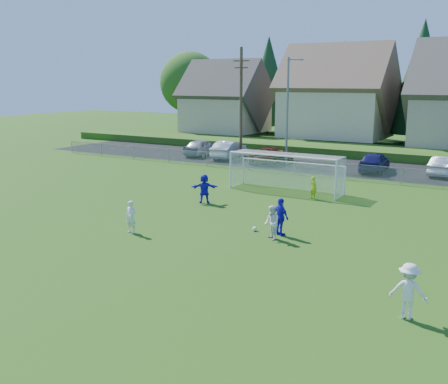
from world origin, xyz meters
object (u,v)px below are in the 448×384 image
at_px(player_white_b, 272,223).
at_px(player_white_c, 408,291).
at_px(player_white_a, 131,217).
at_px(player_blue_b, 204,189).
at_px(soccer_ball, 255,229).
at_px(car_a, 202,147).
at_px(soccer_goal, 287,166).
at_px(car_c, 272,155).
at_px(goalkeeper, 314,188).
at_px(car_f, 444,166).
at_px(car_e, 374,162).
at_px(car_b, 229,150).
at_px(player_blue_a, 281,217).

height_order(player_white_b, player_white_c, player_white_c).
distance_m(player_white_a, player_blue_b, 7.02).
distance_m(soccer_ball, player_white_a, 5.93).
bearing_deg(car_a, soccer_goal, 136.90).
bearing_deg(player_white_b, player_blue_b, -174.32).
distance_m(player_white_b, car_c, 22.77).
relative_size(soccer_ball, player_white_a, 0.14).
distance_m(goalkeeper, car_f, 13.91).
relative_size(player_white_b, car_e, 0.34).
height_order(car_b, car_c, car_b).
xyz_separation_m(player_white_c, car_c, (-16.84, 25.74, -0.17)).
distance_m(car_a, car_c, 7.87).
xyz_separation_m(player_white_c, soccer_goal, (-10.85, 15.42, 0.75)).
distance_m(player_white_a, car_b, 24.78).
relative_size(soccer_ball, car_e, 0.05).
relative_size(player_blue_b, car_f, 0.39).
bearing_deg(player_white_c, player_white_a, -16.13).
bearing_deg(goalkeeper, car_b, -19.52).
xyz_separation_m(player_white_a, car_c, (-3.59, 22.97, -0.07)).
height_order(goalkeeper, car_c, goalkeeper).
distance_m(player_blue_a, car_f, 21.19).
distance_m(player_white_b, soccer_goal, 10.96).
bearing_deg(car_e, car_c, -4.15).
height_order(player_blue_a, car_e, player_blue_a).
height_order(player_white_b, goalkeeper, player_white_b).
bearing_deg(player_blue_a, car_a, -22.41).
bearing_deg(soccer_ball, car_b, 123.15).
bearing_deg(goalkeeper, player_blue_b, 62.95).
relative_size(player_white_b, car_b, 0.32).
bearing_deg(player_blue_b, player_white_b, 112.65).
distance_m(player_white_a, car_f, 26.15).
xyz_separation_m(player_white_a, player_white_c, (13.24, -2.77, 0.10)).
bearing_deg(player_blue_a, player_white_b, 112.34).
bearing_deg(player_white_c, car_b, -54.92).
bearing_deg(goalkeeper, player_white_a, 90.49).
bearing_deg(car_c, soccer_ball, 116.47).
distance_m(player_blue_a, car_b, 24.82).
bearing_deg(car_a, player_blue_a, 126.31).
bearing_deg(car_c, player_white_b, 118.62).
xyz_separation_m(player_blue_a, goalkeeper, (-1.50, 8.04, -0.18)).
relative_size(player_white_b, goalkeeper, 1.11).
distance_m(car_b, car_f, 18.57).
bearing_deg(player_white_a, car_f, 63.19).
distance_m(player_white_c, car_b, 33.83).
xyz_separation_m(car_c, soccer_goal, (5.98, -10.32, 0.92)).
xyz_separation_m(player_white_a, car_e, (5.30, 23.05, 0.02)).
height_order(player_blue_b, car_b, player_blue_b).
distance_m(car_e, car_f, 5.12).
xyz_separation_m(soccer_ball, goalkeeper, (-0.14, 8.02, 0.60)).
bearing_deg(soccer_ball, player_blue_a, -0.75).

